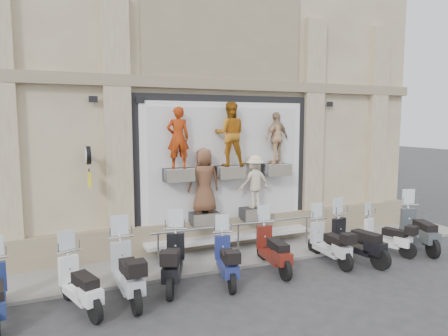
% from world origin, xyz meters
% --- Properties ---
extents(ground, '(90.00, 90.00, 0.00)m').
position_xyz_m(ground, '(0.00, 0.00, 0.00)').
color(ground, '#2F2F31').
rests_on(ground, ground).
extents(sidewalk, '(16.00, 2.20, 0.08)m').
position_xyz_m(sidewalk, '(0.00, 2.10, 0.04)').
color(sidewalk, gray).
rests_on(sidewalk, ground).
extents(building, '(14.00, 8.60, 12.00)m').
position_xyz_m(building, '(0.00, 7.00, 6.00)').
color(building, beige).
rests_on(building, ground).
extents(shop_vitrine, '(5.60, 0.96, 4.30)m').
position_xyz_m(shop_vitrine, '(0.02, 2.74, 2.42)').
color(shop_vitrine, black).
rests_on(shop_vitrine, ground).
extents(guard_rail, '(5.06, 0.10, 0.93)m').
position_xyz_m(guard_rail, '(0.00, 2.00, 0.47)').
color(guard_rail, '#9EA0A5').
rests_on(guard_rail, ground).
extents(clock_sign_bracket, '(0.10, 0.80, 1.02)m').
position_xyz_m(clock_sign_bracket, '(-3.90, 2.47, 2.80)').
color(clock_sign_bracket, black).
rests_on(clock_sign_bracket, ground).
extents(scooter_b, '(1.12, 1.95, 1.52)m').
position_xyz_m(scooter_b, '(-4.33, 0.24, 0.76)').
color(scooter_b, white).
rests_on(scooter_b, ground).
extents(scooter_c, '(0.71, 2.11, 1.69)m').
position_xyz_m(scooter_c, '(-3.36, 0.39, 0.85)').
color(scooter_c, '#A3A9B0').
rests_on(scooter_c, ground).
extents(scooter_d, '(1.30, 2.12, 1.66)m').
position_xyz_m(scooter_d, '(-2.27, 0.69, 0.83)').
color(scooter_d, black).
rests_on(scooter_d, ground).
extents(scooter_e, '(0.93, 1.90, 1.49)m').
position_xyz_m(scooter_e, '(-1.04, 0.43, 0.74)').
color(scooter_e, navy).
rests_on(scooter_e, ground).
extents(scooter_f, '(0.75, 1.98, 1.57)m').
position_xyz_m(scooter_f, '(0.35, 0.64, 0.79)').
color(scooter_f, '#58160F').
rests_on(scooter_f, ground).
extents(scooter_g, '(0.60, 1.88, 1.52)m').
position_xyz_m(scooter_g, '(2.01, 0.53, 0.76)').
color(scooter_g, '#B2B6B9').
rests_on(scooter_g, ground).
extents(scooter_h, '(0.97, 2.12, 1.66)m').
position_xyz_m(scooter_h, '(2.75, 0.31, 0.83)').
color(scooter_h, black).
rests_on(scooter_h, ground).
extents(scooter_i, '(1.06, 1.81, 1.42)m').
position_xyz_m(scooter_i, '(4.01, 0.53, 0.71)').
color(scooter_i, white).
rests_on(scooter_i, ground).
extents(scooter_j, '(1.29, 2.18, 1.70)m').
position_xyz_m(scooter_j, '(5.15, 0.40, 0.85)').
color(scooter_j, '#333A3E').
rests_on(scooter_j, ground).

